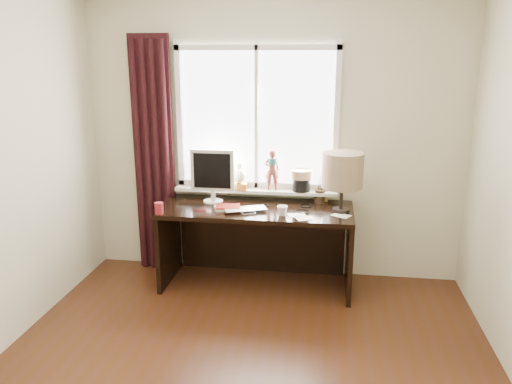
% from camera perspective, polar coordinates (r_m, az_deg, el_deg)
% --- Properties ---
extents(wall_back, '(3.50, 0.00, 2.60)m').
position_cam_1_polar(wall_back, '(4.65, 1.96, 5.98)').
color(wall_back, '#C1B998').
rests_on(wall_back, ground).
extents(laptop, '(0.43, 0.35, 0.03)m').
position_cam_1_polar(laptop, '(4.33, -1.17, -2.03)').
color(laptop, silver).
rests_on(laptop, desk).
extents(mug, '(0.12, 0.12, 0.09)m').
position_cam_1_polar(mug, '(4.21, 3.02, -2.11)').
color(mug, white).
rests_on(mug, desk).
extents(red_cup, '(0.07, 0.07, 0.10)m').
position_cam_1_polar(red_cup, '(4.33, -11.02, -1.82)').
color(red_cup, maroon).
rests_on(red_cup, desk).
extents(window, '(1.52, 0.21, 1.40)m').
position_cam_1_polar(window, '(4.62, 0.08, 6.01)').
color(window, white).
rests_on(window, ground).
extents(curtain, '(0.38, 0.09, 2.25)m').
position_cam_1_polar(curtain, '(4.85, -11.62, 3.84)').
color(curtain, black).
rests_on(curtain, floor).
extents(desk, '(1.70, 0.70, 0.75)m').
position_cam_1_polar(desk, '(4.60, 0.25, -4.35)').
color(desk, black).
rests_on(desk, floor).
extents(monitor, '(0.40, 0.18, 0.49)m').
position_cam_1_polar(monitor, '(4.55, -4.98, 2.21)').
color(monitor, beige).
rests_on(monitor, desk).
extents(notebook_stack, '(0.26, 0.22, 0.03)m').
position_cam_1_polar(notebook_stack, '(4.40, -3.27, -1.76)').
color(notebook_stack, beige).
rests_on(notebook_stack, desk).
extents(brush_holder, '(0.09, 0.09, 0.25)m').
position_cam_1_polar(brush_holder, '(4.60, 7.30, -0.48)').
color(brush_holder, black).
rests_on(brush_holder, desk).
extents(icon_frame, '(0.10, 0.03, 0.13)m').
position_cam_1_polar(icon_frame, '(4.64, 7.60, -0.33)').
color(icon_frame, gold).
rests_on(icon_frame, desk).
extents(table_lamp, '(0.35, 0.35, 0.52)m').
position_cam_1_polar(table_lamp, '(4.28, 9.86, 2.38)').
color(table_lamp, black).
rests_on(table_lamp, desk).
extents(loose_papers, '(0.55, 0.28, 0.00)m').
position_cam_1_polar(loose_papers, '(4.22, 6.70, -2.78)').
color(loose_papers, white).
rests_on(loose_papers, desk).
extents(desk_cables, '(0.50, 0.34, 0.01)m').
position_cam_1_polar(desk_cables, '(4.42, 4.29, -1.83)').
color(desk_cables, black).
rests_on(desk_cables, desk).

